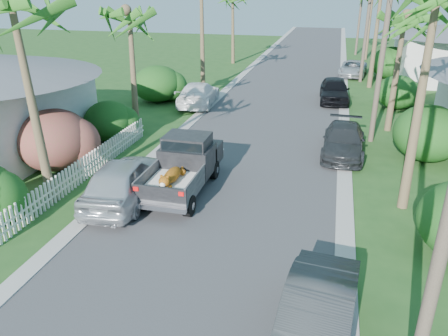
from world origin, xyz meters
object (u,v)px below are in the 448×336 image
(utility_pole_d, at_px, (360,11))
(utility_pole_b, at_px, (383,49))
(parked_car_rf, at_px, (334,90))
(parked_car_rd, at_px, (353,69))
(utility_pole_c, at_px, (367,23))
(parked_car_rn, at_px, (316,320))
(palm_l_a, at_px, (14,1))
(parked_car_ln, at_px, (124,180))
(pickup_truck, at_px, (185,163))
(palm_l_b, at_px, (128,11))
(parked_car_lf, at_px, (198,94))
(palm_r_b, at_px, (405,16))
(parked_car_rm, at_px, (344,141))

(utility_pole_d, bearing_deg, utility_pole_b, -90.00)
(parked_car_rf, distance_m, parked_car_rd, 9.60)
(utility_pole_c, height_order, utility_pole_d, same)
(parked_car_rn, distance_m, palm_l_a, 12.47)
(parked_car_ln, xyz_separation_m, utility_pole_d, (9.20, 39.11, 3.77))
(palm_l_a, bearing_deg, utility_pole_d, 73.56)
(palm_l_a, height_order, utility_pole_c, utility_pole_c)
(pickup_truck, distance_m, palm_l_b, 9.63)
(parked_car_rn, bearing_deg, parked_car_lf, 120.05)
(parked_car_ln, height_order, palm_r_b, palm_r_b)
(pickup_truck, relative_size, parked_car_rf, 1.10)
(parked_car_ln, relative_size, palm_l_a, 0.59)
(parked_car_rf, bearing_deg, parked_car_lf, -162.74)
(parked_car_rm, bearing_deg, palm_l_b, 175.14)
(parked_car_rf, relative_size, utility_pole_b, 0.52)
(palm_r_b, bearing_deg, parked_car_rm, -119.26)
(parked_car_rm, xyz_separation_m, parked_car_rd, (0.80, 19.56, -0.03))
(utility_pole_b, xyz_separation_m, utility_pole_d, (0.00, 30.00, 0.00))
(parked_car_rf, distance_m, palm_l_a, 21.20)
(parked_car_rn, relative_size, palm_l_b, 0.58)
(parked_car_rf, distance_m, utility_pole_c, 8.41)
(parked_car_rn, distance_m, utility_pole_d, 44.76)
(parked_car_lf, bearing_deg, utility_pole_d, -117.40)
(parked_car_rd, distance_m, parked_car_ln, 27.75)
(parked_car_ln, distance_m, utility_pole_c, 26.08)
(parked_car_rd, bearing_deg, palm_l_a, -105.45)
(utility_pole_d, bearing_deg, parked_car_rm, -92.49)
(palm_l_b, bearing_deg, parked_car_lf, 72.19)
(palm_l_a, distance_m, palm_l_b, 9.05)
(parked_car_rn, relative_size, utility_pole_d, 0.48)
(parked_car_rn, bearing_deg, parked_car_rf, 95.87)
(parked_car_rm, relative_size, utility_pole_c, 0.51)
(palm_l_a, bearing_deg, parked_car_rn, -24.90)
(parked_car_rd, bearing_deg, parked_car_rf, -91.51)
(pickup_truck, relative_size, palm_l_a, 0.62)
(parked_car_rm, relative_size, palm_l_a, 0.56)
(palm_r_b, bearing_deg, utility_pole_c, 94.40)
(parked_car_rf, bearing_deg, utility_pole_d, 81.87)
(palm_r_b, distance_m, utility_pole_c, 13.11)
(parked_car_rf, relative_size, utility_pole_d, 0.52)
(parked_car_rm, height_order, parked_car_ln, parked_car_ln)
(palm_l_a, distance_m, palm_r_b, 17.57)
(utility_pole_b, bearing_deg, parked_car_rd, 91.99)
(parked_car_rf, height_order, parked_car_rd, parked_car_rf)
(parked_car_rf, distance_m, utility_pole_d, 22.64)
(pickup_truck, bearing_deg, palm_r_b, 48.30)
(pickup_truck, height_order, parked_car_rn, pickup_truck)
(parked_car_rm, distance_m, parked_car_ln, 10.36)
(parked_car_rm, relative_size, parked_car_rf, 0.99)
(palm_l_b, bearing_deg, utility_pole_c, 52.22)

